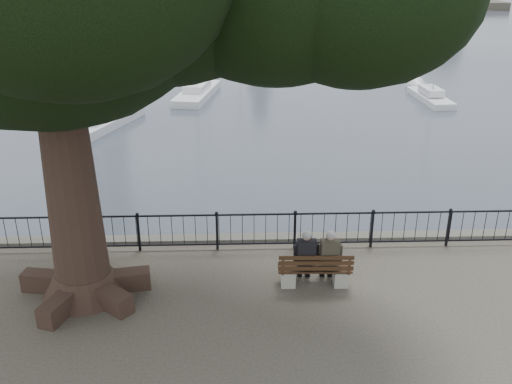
{
  "coord_description": "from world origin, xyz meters",
  "views": [
    {
      "loc": [
        -0.43,
        -10.57,
        7.15
      ],
      "look_at": [
        0.0,
        2.5,
        1.6
      ],
      "focal_mm": 40.0,
      "sensor_mm": 36.0,
      "label": 1
    }
  ],
  "objects_px": {
    "person_left": "(305,258)",
    "lion_monument": "(260,12)",
    "person_right": "(329,258)",
    "bench": "(315,273)"
  },
  "relations": [
    {
      "from": "bench",
      "to": "person_right",
      "type": "relative_size",
      "value": 1.2
    },
    {
      "from": "person_right",
      "to": "lion_monument",
      "type": "relative_size",
      "value": 0.15
    },
    {
      "from": "person_left",
      "to": "lion_monument",
      "type": "distance_m",
      "value": 49.13
    },
    {
      "from": "bench",
      "to": "person_right",
      "type": "bearing_deg",
      "value": 15.47
    },
    {
      "from": "person_right",
      "to": "lion_monument",
      "type": "xyz_separation_m",
      "value": [
        0.39,
        49.13,
        0.73
      ]
    },
    {
      "from": "person_left",
      "to": "person_right",
      "type": "bearing_deg",
      "value": -1.52
    },
    {
      "from": "person_left",
      "to": "person_right",
      "type": "xyz_separation_m",
      "value": [
        0.53,
        -0.01,
        0.0
      ]
    },
    {
      "from": "person_left",
      "to": "lion_monument",
      "type": "height_order",
      "value": "lion_monument"
    },
    {
      "from": "person_left",
      "to": "person_right",
      "type": "height_order",
      "value": "same"
    },
    {
      "from": "lion_monument",
      "to": "bench",
      "type": "bearing_deg",
      "value": -90.82
    }
  ]
}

